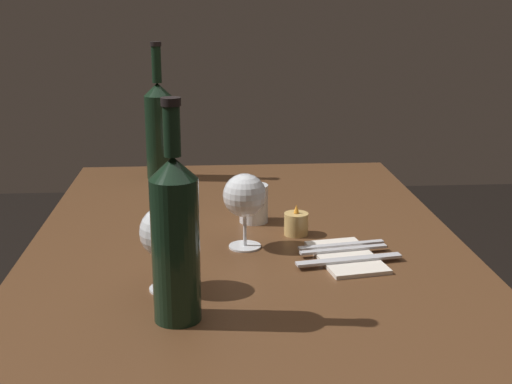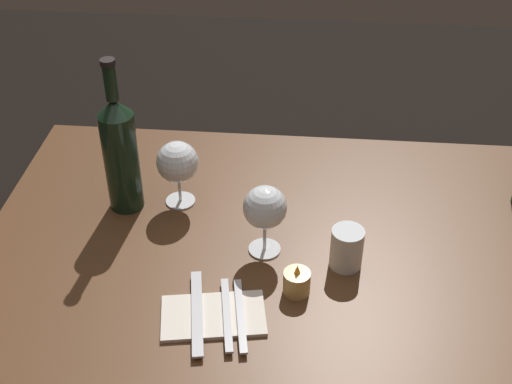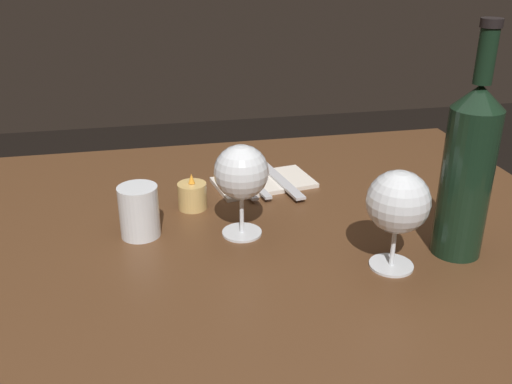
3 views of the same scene
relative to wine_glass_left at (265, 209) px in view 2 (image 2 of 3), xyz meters
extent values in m
cube|color=#56351E|center=(-0.06, 0.01, -0.13)|extent=(1.30, 0.90, 0.04)
cylinder|color=#412816|center=(-0.64, -0.37, -0.50)|extent=(0.06, 0.06, 0.70)
cylinder|color=#412816|center=(0.52, -0.37, -0.50)|extent=(0.06, 0.06, 0.70)
cylinder|color=white|center=(0.00, 0.00, -0.11)|extent=(0.07, 0.07, 0.00)
cylinder|color=white|center=(0.00, 0.00, -0.07)|extent=(0.01, 0.01, 0.07)
sphere|color=white|center=(0.00, 0.00, 0.00)|extent=(0.09, 0.09, 0.09)
cylinder|color=#510A14|center=(0.00, 0.00, 0.00)|extent=(0.07, 0.07, 0.02)
cylinder|color=white|center=(0.20, -0.15, -0.11)|extent=(0.07, 0.07, 0.00)
cylinder|color=white|center=(0.20, -0.15, -0.07)|extent=(0.01, 0.01, 0.07)
sphere|color=white|center=(0.20, -0.15, 0.00)|extent=(0.09, 0.09, 0.09)
cylinder|color=#510A14|center=(0.20, -0.15, 0.00)|extent=(0.07, 0.07, 0.03)
cylinder|color=black|center=(0.32, -0.12, 0.01)|extent=(0.08, 0.08, 0.23)
cone|color=black|center=(0.32, -0.12, 0.14)|extent=(0.08, 0.08, 0.03)
cylinder|color=black|center=(0.32, -0.12, 0.20)|extent=(0.03, 0.03, 0.08)
cylinder|color=black|center=(0.32, -0.12, 0.24)|extent=(0.03, 0.03, 0.01)
cylinder|color=white|center=(-0.16, 0.03, -0.06)|extent=(0.07, 0.07, 0.09)
cylinder|color=silver|center=(-0.16, 0.03, -0.08)|extent=(0.06, 0.06, 0.05)
cylinder|color=#DBB266|center=(-0.07, 0.11, -0.08)|extent=(0.05, 0.05, 0.05)
cylinder|color=white|center=(-0.07, 0.11, -0.09)|extent=(0.04, 0.04, 0.03)
cone|color=#F99E2D|center=(-0.07, 0.11, -0.05)|extent=(0.01, 0.01, 0.02)
cube|color=silver|center=(0.08, 0.19, -0.10)|extent=(0.21, 0.14, 0.01)
cube|color=silver|center=(0.05, 0.19, -0.10)|extent=(0.04, 0.18, 0.00)
cube|color=silver|center=(0.03, 0.19, -0.10)|extent=(0.04, 0.18, 0.00)
cube|color=silver|center=(0.11, 0.19, -0.10)|extent=(0.06, 0.21, 0.00)
camera|label=1|loc=(1.33, -0.07, 0.39)|focal=48.62mm
camera|label=2|loc=(-0.07, 1.04, 0.82)|focal=47.67mm
camera|label=3|loc=(-0.14, -0.83, 0.35)|focal=40.27mm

